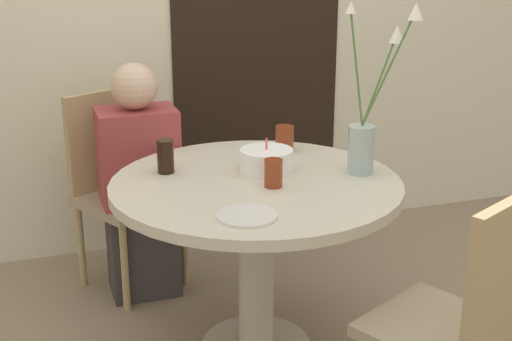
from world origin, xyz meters
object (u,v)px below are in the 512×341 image
flower_vase (368,123)px  drink_glass_2 (165,156)px  chair_right_flank (465,316)px  drink_glass_0 (273,173)px  side_plate (247,216)px  chair_near_front (119,179)px  person_guest (140,189)px  birthday_cake (266,160)px  drink_glass_1 (284,138)px

flower_vase → drink_glass_2: flower_vase is taller
chair_right_flank → drink_glass_0: (-0.35, 0.71, 0.26)m
side_plate → flower_vase: bearing=26.6°
chair_near_front → person_guest: (0.07, -0.14, -0.01)m
birthday_cake → flower_vase: (0.36, -0.13, 0.15)m
side_plate → person_guest: person_guest is taller
chair_near_front → drink_glass_2: bearing=-106.8°
chair_right_flank → chair_near_front: bearing=-89.4°
drink_glass_1 → drink_glass_2: (-0.53, -0.13, 0.01)m
drink_glass_1 → drink_glass_2: bearing=-166.7°
birthday_cake → side_plate: size_ratio=1.03×
chair_near_front → side_plate: 1.16m
chair_right_flank → birthday_cake: 0.97m
drink_glass_0 → drink_glass_2: 0.44m
side_plate → drink_glass_0: bearing=53.9°
birthday_cake → person_guest: (-0.40, 0.55, -0.26)m
side_plate → drink_glass_1: size_ratio=1.86×
chair_near_front → drink_glass_0: bearing=-90.1°
side_plate → drink_glass_0: size_ratio=1.94×
drink_glass_2 → chair_right_flank: bearing=-55.4°
drink_glass_1 → birthday_cake: bearing=-124.9°
chair_right_flank → drink_glass_0: size_ratio=8.86×
flower_vase → chair_near_front: bearing=135.4°
chair_near_front → drink_glass_1: size_ratio=8.49×
birthday_cake → drink_glass_2: bearing=163.6°
drink_glass_1 → drink_glass_0: bearing=-115.9°
drink_glass_2 → chair_near_front: bearing=100.6°
flower_vase → person_guest: flower_vase is taller
side_plate → drink_glass_0: (0.18, 0.25, 0.05)m
chair_right_flank → person_guest: (-0.72, 1.43, -0.01)m
chair_near_front → birthday_cake: chair_near_front is taller
chair_near_front → flower_vase: (0.83, -0.82, 0.40)m
chair_near_front → flower_vase: 1.24m
chair_right_flank → drink_glass_1: chair_right_flank is taller
drink_glass_1 → person_guest: bearing=151.1°
drink_glass_0 → drink_glass_2: size_ratio=0.80×
birthday_cake → drink_glass_2: size_ratio=1.59×
chair_near_front → birthday_cake: size_ratio=4.44×
chair_right_flank → person_guest: person_guest is taller
chair_right_flank → side_plate: chair_right_flank is taller
chair_near_front → flower_vase: bearing=-71.9°
chair_near_front → drink_glass_0: (0.44, -0.86, 0.26)m
birthday_cake → side_plate: (-0.21, -0.42, -0.04)m
birthday_cake → person_guest: size_ratio=0.19×
birthday_cake → person_guest: 0.73m
drink_glass_0 → drink_glass_1: (0.20, 0.41, 0.00)m
drink_glass_2 → person_guest: 0.52m
flower_vase → drink_glass_1: (-0.19, 0.37, -0.14)m
chair_near_front → chair_right_flank: size_ratio=1.00×
drink_glass_0 → drink_glass_2: bearing=140.1°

